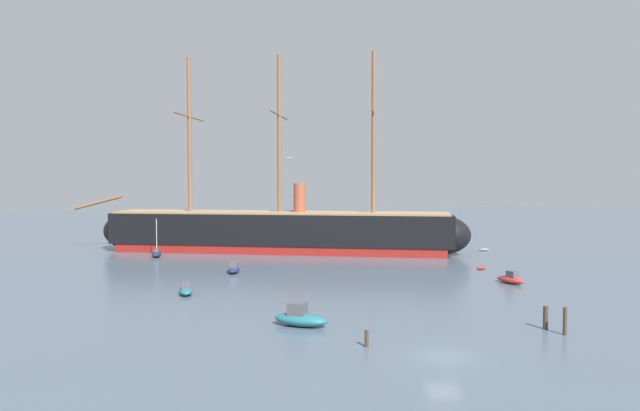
# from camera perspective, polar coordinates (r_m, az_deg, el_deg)

# --- Properties ---
(ground_plane) EXTENTS (400.00, 400.00, 0.00)m
(ground_plane) POSITION_cam_1_polar(r_m,az_deg,el_deg) (40.72, 12.60, -15.00)
(ground_plane) COLOR #4C5B6B
(tall_ship) EXTENTS (67.17, 26.68, 33.32)m
(tall_ship) POSITION_cam_1_polar(r_m,az_deg,el_deg) (94.33, -4.17, -2.61)
(tall_ship) COLOR maroon
(tall_ship) RESTS_ON ground
(motorboat_foreground_left) EXTENTS (5.07, 4.01, 1.98)m
(motorboat_foreground_left) POSITION_cam_1_polar(r_m,az_deg,el_deg) (47.51, -2.03, -11.48)
(motorboat_foreground_left) COLOR #236670
(motorboat_foreground_left) RESTS_ON ground
(motorboat_mid_left) EXTENTS (1.72, 3.45, 1.40)m
(motorboat_mid_left) POSITION_cam_1_polar(r_m,az_deg,el_deg) (61.64, -13.65, -8.46)
(motorboat_mid_left) COLOR #236670
(motorboat_mid_left) RESTS_ON ground
(motorboat_mid_right) EXTENTS (2.81, 3.96, 1.54)m
(motorboat_mid_right) POSITION_cam_1_polar(r_m,az_deg,el_deg) (70.00, 19.04, -7.16)
(motorboat_mid_right) COLOR #B22D28
(motorboat_mid_right) RESTS_ON ground
(motorboat_alongside_bow) EXTENTS (1.91, 3.66, 1.47)m
(motorboat_alongside_bow) POSITION_cam_1_polar(r_m,az_deg,el_deg) (74.40, -8.88, -6.48)
(motorboat_alongside_bow) COLOR #1E284C
(motorboat_alongside_bow) RESTS_ON ground
(dinghy_alongside_stern) EXTENTS (1.96, 1.67, 0.43)m
(dinghy_alongside_stern) POSITION_cam_1_polar(r_m,az_deg,el_deg) (79.73, 16.29, -6.16)
(dinghy_alongside_stern) COLOR #B22D28
(dinghy_alongside_stern) RESTS_ON ground
(sailboat_far_left) EXTENTS (1.56, 4.69, 6.05)m
(sailboat_far_left) POSITION_cam_1_polar(r_m,az_deg,el_deg) (92.65, -16.47, -4.75)
(sailboat_far_left) COLOR #1E284C
(sailboat_far_left) RESTS_ON ground
(dinghy_far_right) EXTENTS (1.86, 0.91, 0.43)m
(dinghy_far_right) POSITION_cam_1_polar(r_m,az_deg,el_deg) (100.05, 16.55, -4.38)
(dinghy_far_right) COLOR gray
(dinghy_far_right) RESTS_ON ground
(dinghy_distant_centre) EXTENTS (2.95, 1.68, 0.66)m
(dinghy_distant_centre) POSITION_cam_1_polar(r_m,az_deg,el_deg) (99.71, -0.15, -4.22)
(dinghy_distant_centre) COLOR #1E284C
(dinghy_distant_centre) RESTS_ON ground
(mooring_piling_nearest) EXTENTS (0.29, 0.29, 1.24)m
(mooring_piling_nearest) POSITION_cam_1_polar(r_m,az_deg,el_deg) (42.02, 4.82, -13.49)
(mooring_piling_nearest) COLOR #423323
(mooring_piling_nearest) RESTS_ON ground
(mooring_piling_left_pair) EXTENTS (0.39, 0.39, 1.92)m
(mooring_piling_left_pair) POSITION_cam_1_polar(r_m,az_deg,el_deg) (50.01, 22.21, -10.65)
(mooring_piling_left_pair) COLOR #423323
(mooring_piling_left_pair) RESTS_ON ground
(mooring_piling_right_pair) EXTENTS (0.30, 0.30, 2.22)m
(mooring_piling_right_pair) POSITION_cam_1_polar(r_m,az_deg,el_deg) (48.80, 23.91, -10.83)
(mooring_piling_right_pair) COLOR #423323
(mooring_piling_right_pair) RESTS_ON ground
(seagull_in_flight) EXTENTS (1.00, 0.99, 0.14)m
(seagull_in_flight) POSITION_cam_1_polar(r_m,az_deg,el_deg) (65.32, -3.25, 4.95)
(seagull_in_flight) COLOR silver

